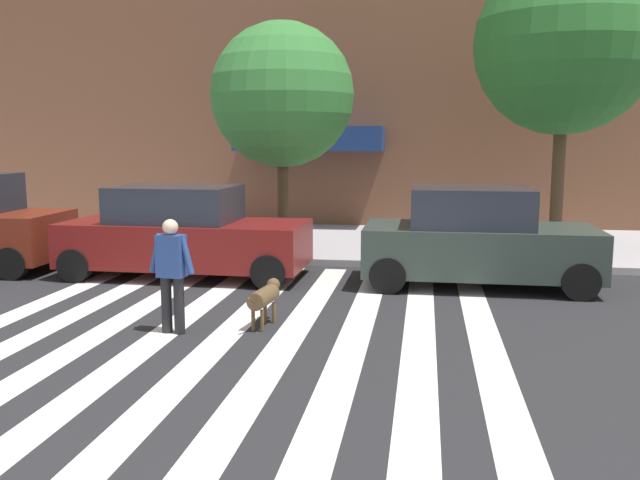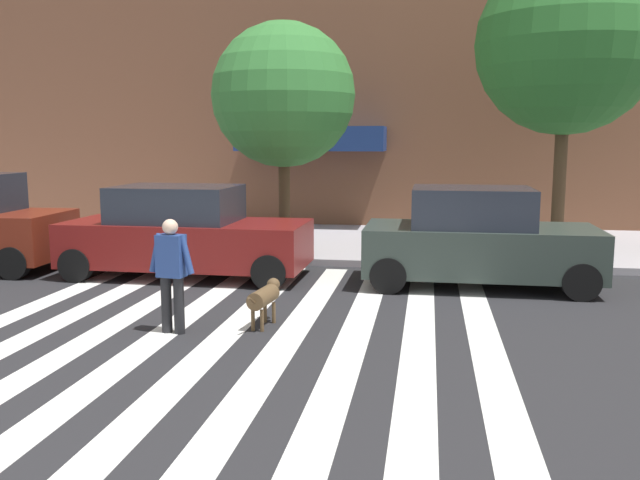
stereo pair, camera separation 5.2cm
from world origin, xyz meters
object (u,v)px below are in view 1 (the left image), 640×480
at_px(parked_car_third_in_line, 477,239).
at_px(street_tree_nearest, 282,96).
at_px(parked_car_behind_first, 183,234).
at_px(pedestrian_dog_walker, 172,269).
at_px(dog_on_leash, 265,297).
at_px(street_tree_middle, 565,45).

distance_m(parked_car_third_in_line, street_tree_nearest, 5.58).
distance_m(parked_car_behind_first, pedestrian_dog_walker, 4.06).
bearing_deg(parked_car_behind_first, pedestrian_dog_walker, -72.04).
height_order(parked_car_behind_first, street_tree_nearest, street_tree_nearest).
bearing_deg(dog_on_leash, street_tree_middle, 51.67).
bearing_deg(parked_car_third_in_line, pedestrian_dog_walker, -139.28).
xyz_separation_m(street_tree_middle, dog_on_leash, (-5.32, -6.72, -4.38)).
bearing_deg(dog_on_leash, parked_car_behind_first, 126.70).
height_order(parked_car_third_in_line, pedestrian_dog_walker, parked_car_third_in_line).
relative_size(parked_car_behind_first, street_tree_middle, 0.72).
distance_m(street_tree_middle, dog_on_leash, 9.63).
xyz_separation_m(parked_car_third_in_line, pedestrian_dog_walker, (-4.49, -3.86, 0.04)).
distance_m(street_tree_nearest, street_tree_middle, 6.42).
xyz_separation_m(parked_car_third_in_line, street_tree_middle, (2.03, 3.43, 3.94)).
bearing_deg(street_tree_nearest, parked_car_third_in_line, -29.26).
xyz_separation_m(parked_car_behind_first, street_tree_middle, (7.77, 3.43, 3.95)).
relative_size(parked_car_third_in_line, street_tree_nearest, 0.82).
relative_size(parked_car_behind_first, dog_on_leash, 4.49).
bearing_deg(street_tree_middle, parked_car_third_in_line, -120.69).
bearing_deg(parked_car_third_in_line, street_tree_nearest, 150.74).
bearing_deg(parked_car_behind_first, parked_car_third_in_line, -0.01).
relative_size(parked_car_behind_first, parked_car_third_in_line, 1.14).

